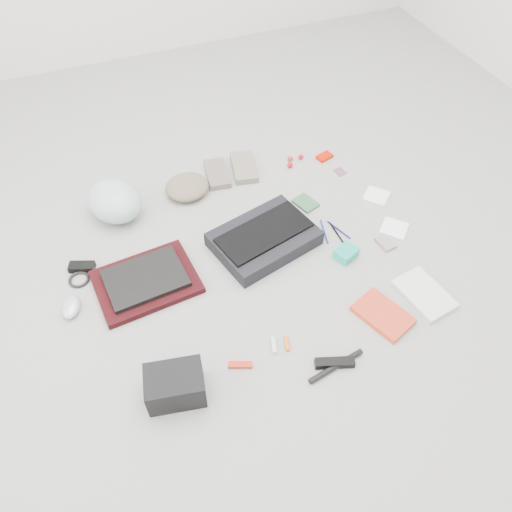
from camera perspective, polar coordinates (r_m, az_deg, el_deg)
name	(u,v)px	position (r m, az deg, el deg)	size (l,w,h in m)	color
ground_plane	(256,264)	(2.16, 0.00, -0.87)	(4.00, 4.00, 0.00)	gray
messenger_bag	(264,239)	(2.21, 0.93, 1.98)	(0.43, 0.31, 0.07)	black
bag_flap	(264,232)	(2.18, 0.94, 2.73)	(0.41, 0.19, 0.01)	black
laptop_sleeve	(146,282)	(2.13, -12.43, -2.90)	(0.41, 0.31, 0.03)	black
laptop	(145,278)	(2.11, -12.54, -2.49)	(0.32, 0.23, 0.02)	black
bike_helmet	(114,201)	(2.40, -15.91, 6.07)	(0.23, 0.28, 0.17)	silver
beanie	(187,187)	(2.48, -7.88, 7.83)	(0.21, 0.20, 0.07)	#75674E
mitten_left	(217,174)	(2.57, -4.46, 9.35)	(0.11, 0.21, 0.03)	#6F625C
mitten_right	(244,167)	(2.60, -1.39, 10.09)	(0.11, 0.23, 0.03)	gray
power_brick	(82,267)	(2.26, -19.28, -1.18)	(0.11, 0.05, 0.03)	black
cable_coil	(79,280)	(2.23, -19.59, -2.56)	(0.09, 0.09, 0.01)	black
mouse	(71,307)	(2.13, -20.37, -5.47)	(0.07, 0.11, 0.04)	silver
camera_bag	(175,386)	(1.80, -9.22, -14.41)	(0.20, 0.14, 0.13)	black
multitool	(240,365)	(1.88, -1.81, -12.34)	(0.09, 0.02, 0.01)	#B72310
toiletry_tube_white	(274,345)	(1.92, 2.06, -10.18)	(0.02, 0.02, 0.06)	silver
toiletry_tube_orange	(287,343)	(1.93, 3.55, -9.94)	(0.02, 0.02, 0.06)	orange
u_lock	(335,363)	(1.90, 8.97, -11.97)	(0.15, 0.04, 0.03)	black
bike_pump	(336,366)	(1.89, 9.12, -12.33)	(0.02, 0.02, 0.24)	black
book_red	(383,315)	(2.05, 14.29, -6.52)	(0.15, 0.22, 0.02)	red
book_white	(424,294)	(2.16, 18.65, -4.16)	(0.16, 0.24, 0.02)	silver
notepad	(305,203)	(2.43, 5.68, 6.04)	(0.08, 0.11, 0.01)	#305B38
pen_blue	(324,232)	(2.31, 7.80, 2.79)	(0.01, 0.01, 0.15)	#122197
pen_black	(337,233)	(2.31, 9.19, 2.65)	(0.01, 0.01, 0.14)	black
pen_navy	(339,230)	(2.32, 9.44, 2.97)	(0.01, 0.01, 0.14)	navy
accordion_wallet	(346,253)	(2.21, 10.25, 0.30)	(0.09, 0.07, 0.05)	#17B3A2
card_deck	(386,243)	(2.31, 14.58, 1.45)	(0.06, 0.09, 0.02)	#A17D94
napkin_top	(376,196)	(2.53, 13.61, 6.72)	(0.11, 0.11, 0.01)	white
napkin_bottom	(394,228)	(2.39, 15.53, 3.08)	(0.11, 0.11, 0.01)	white
lollipop_a	(290,165)	(2.63, 3.90, 10.33)	(0.03, 0.03, 0.03)	#B60914
lollipop_b	(290,159)	(2.67, 3.93, 11.04)	(0.03, 0.03, 0.03)	#A31828
lollipop_c	(301,157)	(2.69, 5.16, 11.23)	(0.03, 0.03, 0.03)	#B01013
altoids_tin	(324,157)	(2.71, 7.83, 11.18)	(0.08, 0.05, 0.02)	red
stamp_sheet	(340,172)	(2.64, 9.58, 9.47)	(0.05, 0.06, 0.00)	#784D6B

